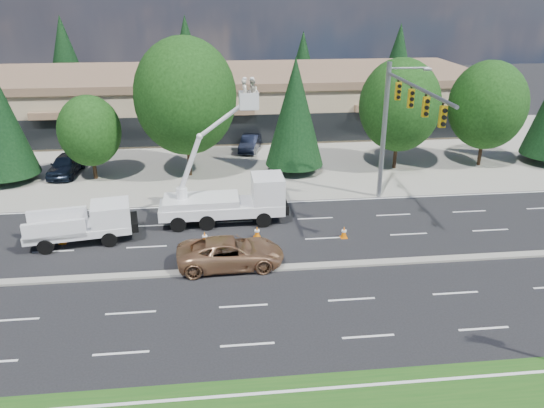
{
  "coord_description": "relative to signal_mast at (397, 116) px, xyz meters",
  "views": [
    {
      "loc": [
        -0.9,
        -23.55,
        13.48
      ],
      "look_at": [
        1.96,
        2.88,
        2.4
      ],
      "focal_mm": 35.0,
      "sensor_mm": 36.0,
      "label": 1
    }
  ],
  "objects": [
    {
      "name": "tree_back_d",
      "position": [
        11.97,
        34.96,
        -1.17
      ],
      "size": [
        4.62,
        4.62,
        9.11
      ],
      "color": "#332114",
      "rests_on": "ground"
    },
    {
      "name": "utility_pickup",
      "position": [
        -18.36,
        -2.78,
        -5.16
      ],
      "size": [
        5.93,
        2.96,
        2.17
      ],
      "rotation": [
        0.0,
        0.0,
        0.16
      ],
      "color": "white",
      "rests_on": "ground"
    },
    {
      "name": "signal_mast",
      "position": [
        0.0,
        0.0,
        0.0
      ],
      "size": [
        2.76,
        10.16,
        9.0
      ],
      "color": "gray",
      "rests_on": "ground"
    },
    {
      "name": "tree_front_b",
      "position": [
        -26.03,
        7.96,
        -1.55
      ],
      "size": [
        4.26,
        4.26,
        8.41
      ],
      "color": "#332114",
      "rests_on": "ground"
    },
    {
      "name": "minivan",
      "position": [
        -10.45,
        -6.44,
        -5.3
      ],
      "size": [
        5.54,
        2.69,
        1.52
      ],
      "primitive_type": "imported",
      "rotation": [
        0.0,
        0.0,
        1.6
      ],
      "color": "#A97851",
      "rests_on": "ground"
    },
    {
      "name": "tree_back_a",
      "position": [
        -28.03,
        34.96,
        -0.55
      ],
      "size": [
        5.21,
        5.21,
        10.27
      ],
      "color": "#332114",
      "rests_on": "ground"
    },
    {
      "name": "tree_front_f",
      "position": [
        2.97,
        7.96,
        -1.07
      ],
      "size": [
        6.14,
        6.14,
        8.52
      ],
      "color": "#332114",
      "rests_on": "ground"
    },
    {
      "name": "tree_front_d",
      "position": [
        -13.03,
        7.96,
        -0.06
      ],
      "size": [
        7.38,
        7.38,
        10.24
      ],
      "color": "#332114",
      "rests_on": "ground"
    },
    {
      "name": "tree_back_b",
      "position": [
        -14.03,
        34.96,
        -0.59
      ],
      "size": [
        5.17,
        5.17,
        10.19
      ],
      "color": "#332114",
      "rests_on": "ground"
    },
    {
      "name": "traffic_cone_c",
      "position": [
        -8.84,
        -3.3,
        -5.72
      ],
      "size": [
        0.4,
        0.4,
        0.7
      ],
      "color": "#DC6606",
      "rests_on": "ground"
    },
    {
      "name": "traffic_cone_d",
      "position": [
        -3.89,
        -3.86,
        -5.72
      ],
      "size": [
        0.4,
        0.4,
        0.7
      ],
      "color": "#DC6606",
      "rests_on": "ground"
    },
    {
      "name": "tree_front_e",
      "position": [
        -5.03,
        7.96,
        -1.39
      ],
      "size": [
        4.41,
        4.41,
        8.7
      ],
      "color": "#332114",
      "rests_on": "ground"
    },
    {
      "name": "tree_front_c",
      "position": [
        -20.03,
        7.96,
        -2.41
      ],
      "size": [
        4.49,
        4.49,
        6.24
      ],
      "color": "#332114",
      "rests_on": "ground"
    },
    {
      "name": "parked_car_east",
      "position": [
        -8.02,
        13.93,
        -5.39
      ],
      "size": [
        2.4,
        4.29,
        1.34
      ],
      "primitive_type": "imported",
      "rotation": [
        0.0,
        0.0,
        -0.26
      ],
      "color": "black",
      "rests_on": "ground"
    },
    {
      "name": "tree_back_c",
      "position": [
        -0.03,
        34.96,
        -1.61
      ],
      "size": [
        4.21,
        4.21,
        8.29
      ],
      "color": "#332114",
      "rests_on": "ground"
    },
    {
      "name": "ground",
      "position": [
        -10.03,
        -7.04,
        -6.06
      ],
      "size": [
        140.0,
        140.0,
        0.0
      ],
      "primitive_type": "plane",
      "color": "black",
      "rests_on": "ground"
    },
    {
      "name": "parked_car_west",
      "position": [
        -22.38,
        9.12,
        -5.26
      ],
      "size": [
        2.3,
        4.8,
        1.58
      ],
      "primitive_type": "imported",
      "rotation": [
        0.0,
        0.0,
        -0.09
      ],
      "color": "black",
      "rests_on": "ground"
    },
    {
      "name": "tree_front_g",
      "position": [
        9.97,
        7.96,
        -1.24
      ],
      "size": [
        5.94,
        5.94,
        8.24
      ],
      "color": "#332114",
      "rests_on": "ground"
    },
    {
      "name": "traffic_cone_a",
      "position": [
        -19.75,
        -2.85,
        -5.72
      ],
      "size": [
        0.4,
        0.4,
        0.7
      ],
      "color": "#DC6606",
      "rests_on": "ground"
    },
    {
      "name": "concrete_apron",
      "position": [
        -10.03,
        12.96,
        -6.05
      ],
      "size": [
        140.0,
        22.0,
        0.01
      ],
      "primitive_type": "cube",
      "color": "gray",
      "rests_on": "ground"
    },
    {
      "name": "traffic_cone_b",
      "position": [
        -11.81,
        -3.7,
        -5.72
      ],
      "size": [
        0.4,
        0.4,
        0.7
      ],
      "color": "#DC6606",
      "rests_on": "ground"
    },
    {
      "name": "bucket_truck",
      "position": [
        -10.14,
        -0.9,
        -4.24
      ],
      "size": [
        7.51,
        2.54,
        8.7
      ],
      "rotation": [
        0.0,
        0.0,
        0.02
      ],
      "color": "white",
      "rests_on": "ground"
    },
    {
      "name": "road_median",
      "position": [
        -10.03,
        -7.04,
        -6.0
      ],
      "size": [
        120.0,
        0.55,
        0.12
      ],
      "primitive_type": "cube",
      "color": "gray",
      "rests_on": "ground"
    },
    {
      "name": "strip_mall",
      "position": [
        -10.03,
        22.93,
        -3.23
      ],
      "size": [
        50.4,
        15.4,
        5.5
      ],
      "color": "tan",
      "rests_on": "ground"
    }
  ]
}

